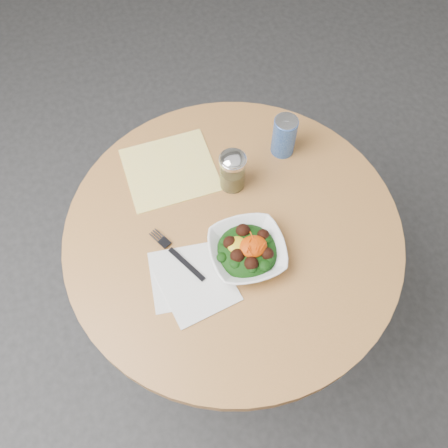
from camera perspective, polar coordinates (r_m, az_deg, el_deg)
The scene contains 8 objects.
ground at distance 2.01m, azimuth 0.71°, elevation -10.87°, with size 6.00×6.00×0.00m, color #2B2B2D.
table at distance 1.50m, azimuth 0.94°, elevation -4.29°, with size 0.90×0.90×0.75m.
cloth_napkin at distance 1.43m, azimuth -6.18°, elevation 6.19°, with size 0.25×0.23×0.00m, color yellow.
paper_napkins at distance 1.26m, azimuth -3.77°, elevation -6.54°, with size 0.21×0.22×0.00m.
salad_bowl at distance 1.26m, azimuth 2.66°, elevation -3.05°, with size 0.21×0.21×0.07m.
fork at distance 1.29m, azimuth -5.58°, elevation -3.37°, with size 0.10×0.18×0.00m.
spice_shaker at distance 1.34m, azimuth 0.98°, elevation 6.10°, with size 0.07×0.07×0.13m.
beverage_can at distance 1.42m, azimuth 6.89°, elevation 9.98°, with size 0.07×0.07×0.13m.
Camera 1 is at (-0.22, -0.58, 1.91)m, focal length 40.00 mm.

